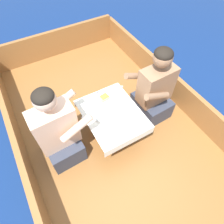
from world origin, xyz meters
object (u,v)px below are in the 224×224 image
Objects in this scene: person_port at (58,133)px; tin_can at (110,115)px; sandwich at (104,97)px; coffee_cup_port at (120,95)px; person_starboard at (154,91)px; coffee_cup_starboard at (114,136)px.

tin_can is (0.55, -0.07, 0.01)m from person_port.
coffee_cup_port reaches higher than sandwich.
person_starboard is 8.71× the size of sandwich.
sandwich is at bearing 74.62° from tin_can.
coffee_cup_starboard is 0.27m from tin_can.
tin_can is (0.10, 0.26, -0.01)m from coffee_cup_starboard.
coffee_cup_starboard is (-0.16, -0.49, 0.00)m from sandwich.
sandwich is at bearing 71.87° from coffee_cup_starboard.
coffee_cup_port is 0.29m from tin_can.
sandwich is at bearing 13.01° from person_port.
sandwich is 1.10× the size of coffee_cup_port.
coffee_cup_port reaches higher than tin_can.
coffee_cup_port is at bearing -20.80° from sandwich.
person_starboard reaches higher than sandwich.
person_port is 0.56m from coffee_cup_starboard.
person_starboard reaches higher than tin_can.
tin_can is at bearing 69.40° from coffee_cup_starboard.
person_port is 1.03× the size of person_starboard.
person_port is at bearing -2.86° from person_starboard.
person_starboard is at bearing 4.74° from tin_can.
coffee_cup_port is at bearing -18.81° from person_starboard.
coffee_cup_port is (0.17, -0.07, 0.00)m from sandwich.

